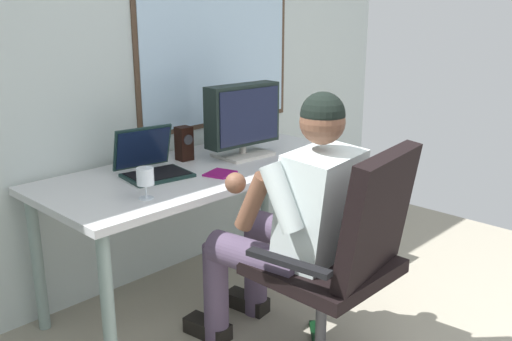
% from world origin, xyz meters
% --- Properties ---
extents(wall_rear, '(4.67, 0.08, 2.80)m').
position_xyz_m(wall_rear, '(0.03, 2.73, 1.40)').
color(wall_rear, silver).
rests_on(wall_rear, ground).
extents(desk, '(1.76, 0.77, 0.75)m').
position_xyz_m(desk, '(0.19, 2.28, 0.67)').
color(desk, gray).
rests_on(desk, ground).
extents(office_chair, '(0.67, 0.62, 1.02)m').
position_xyz_m(office_chair, '(0.15, 1.32, 0.59)').
color(office_chair, black).
rests_on(office_chair, ground).
extents(person_seated, '(0.57, 0.82, 1.23)m').
position_xyz_m(person_seated, '(0.11, 1.60, 0.65)').
color(person_seated, '#504159').
rests_on(person_seated, ground).
extents(crt_monitor, '(0.46, 0.25, 0.41)m').
position_xyz_m(crt_monitor, '(0.49, 2.29, 0.97)').
color(crt_monitor, beige).
rests_on(crt_monitor, desk).
extents(laptop, '(0.35, 0.35, 0.23)m').
position_xyz_m(laptop, '(-0.09, 2.37, 0.81)').
color(laptop, '#142927').
rests_on(laptop, desk).
extents(wine_glass, '(0.08, 0.08, 0.14)m').
position_xyz_m(wine_glass, '(-0.33, 2.07, 0.84)').
color(wine_glass, silver).
rests_on(wine_glass, desk).
extents(desk_speaker, '(0.08, 0.09, 0.19)m').
position_xyz_m(desk_speaker, '(0.20, 2.46, 0.84)').
color(desk_speaker, black).
rests_on(desk_speaker, desk).
extents(cd_case, '(0.17, 0.16, 0.01)m').
position_xyz_m(cd_case, '(0.15, 2.11, 0.75)').
color(cd_case, '#8D1368').
rests_on(cd_case, desk).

